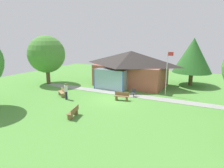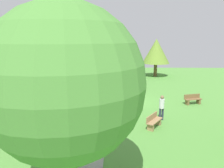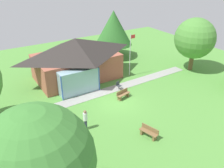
{
  "view_description": "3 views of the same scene",
  "coord_description": "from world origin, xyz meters",
  "px_view_note": "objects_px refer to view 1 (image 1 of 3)",
  "views": [
    {
      "loc": [
        9.11,
        -17.25,
        6.31
      ],
      "look_at": [
        -0.75,
        1.28,
        1.34
      ],
      "focal_mm": 31.24,
      "sensor_mm": 36.0,
      "label": 1
    },
    {
      "loc": [
        -18.05,
        0.73,
        5.51
      ],
      "look_at": [
        0.69,
        1.34,
        1.41
      ],
      "focal_mm": 33.73,
      "sensor_mm": 36.0,
      "label": 2
    },
    {
      "loc": [
        -10.63,
        -16.31,
        11.79
      ],
      "look_at": [
        0.46,
        1.59,
        1.1
      ],
      "focal_mm": 38.12,
      "sensor_mm": 36.0,
      "label": 3
    }
  ],
  "objects_px": {
    "bench_front_center": "(73,112)",
    "bench_mid_left": "(62,93)",
    "pavilion": "(130,68)",
    "flagpole": "(167,71)",
    "visitor_strolling_lawn": "(66,90)",
    "tree_behind_pavilion_right": "(193,55)",
    "patio_chair_lawn_spare": "(134,93)",
    "tree_west_hedge": "(46,54)",
    "bench_rear_near_path": "(122,97)"
  },
  "relations": [
    {
      "from": "bench_front_center",
      "to": "bench_mid_left",
      "type": "height_order",
      "value": "same"
    },
    {
      "from": "pavilion",
      "to": "flagpole",
      "type": "height_order",
      "value": "flagpole"
    },
    {
      "from": "flagpole",
      "to": "bench_front_center",
      "type": "distance_m",
      "value": 11.34
    },
    {
      "from": "visitor_strolling_lawn",
      "to": "tree_behind_pavilion_right",
      "type": "distance_m",
      "value": 17.08
    },
    {
      "from": "bench_front_center",
      "to": "patio_chair_lawn_spare",
      "type": "bearing_deg",
      "value": -32.65
    },
    {
      "from": "visitor_strolling_lawn",
      "to": "tree_west_hedge",
      "type": "distance_m",
      "value": 9.14
    },
    {
      "from": "bench_front_center",
      "to": "pavilion",
      "type": "bearing_deg",
      "value": -15.05
    },
    {
      "from": "pavilion",
      "to": "visitor_strolling_lawn",
      "type": "relative_size",
      "value": 5.7
    },
    {
      "from": "bench_front_center",
      "to": "bench_rear_near_path",
      "type": "height_order",
      "value": "same"
    },
    {
      "from": "flagpole",
      "to": "tree_west_hedge",
      "type": "height_order",
      "value": "tree_west_hedge"
    },
    {
      "from": "bench_mid_left",
      "to": "tree_west_hedge",
      "type": "height_order",
      "value": "tree_west_hedge"
    },
    {
      "from": "bench_mid_left",
      "to": "bench_front_center",
      "type": "bearing_deg",
      "value": 173.77
    },
    {
      "from": "tree_west_hedge",
      "to": "patio_chair_lawn_spare",
      "type": "bearing_deg",
      "value": -1.64
    },
    {
      "from": "pavilion",
      "to": "bench_rear_near_path",
      "type": "bearing_deg",
      "value": -74.1
    },
    {
      "from": "bench_mid_left",
      "to": "flagpole",
      "type": "bearing_deg",
      "value": -117.14
    },
    {
      "from": "bench_front_center",
      "to": "patio_chair_lawn_spare",
      "type": "xyz_separation_m",
      "value": [
        2.23,
        7.6,
        0.01
      ]
    },
    {
      "from": "pavilion",
      "to": "visitor_strolling_lawn",
      "type": "distance_m",
      "value": 9.75
    },
    {
      "from": "flagpole",
      "to": "tree_behind_pavilion_right",
      "type": "xyz_separation_m",
      "value": [
        1.85,
        6.53,
        1.27
      ]
    },
    {
      "from": "flagpole",
      "to": "visitor_strolling_lawn",
      "type": "xyz_separation_m",
      "value": [
        -8.87,
        -6.42,
        -1.76
      ]
    },
    {
      "from": "pavilion",
      "to": "patio_chair_lawn_spare",
      "type": "height_order",
      "value": "pavilion"
    },
    {
      "from": "bench_front_center",
      "to": "bench_rear_near_path",
      "type": "bearing_deg",
      "value": -31.59
    },
    {
      "from": "pavilion",
      "to": "tree_west_hedge",
      "type": "xyz_separation_m",
      "value": [
        -10.66,
        -4.43,
        1.68
      ]
    },
    {
      "from": "bench_rear_near_path",
      "to": "pavilion",
      "type": "bearing_deg",
      "value": -86.71
    },
    {
      "from": "bench_rear_near_path",
      "to": "bench_mid_left",
      "type": "distance_m",
      "value": 6.75
    },
    {
      "from": "flagpole",
      "to": "bench_rear_near_path",
      "type": "distance_m",
      "value": 5.85
    },
    {
      "from": "bench_mid_left",
      "to": "tree_behind_pavilion_right",
      "type": "xyz_separation_m",
      "value": [
        11.97,
        12.23,
        3.65
      ]
    },
    {
      "from": "flagpole",
      "to": "bench_front_center",
      "type": "height_order",
      "value": "flagpole"
    },
    {
      "from": "bench_rear_near_path",
      "to": "tree_behind_pavilion_right",
      "type": "relative_size",
      "value": 0.25
    },
    {
      "from": "visitor_strolling_lawn",
      "to": "bench_mid_left",
      "type": "bearing_deg",
      "value": -125.87
    },
    {
      "from": "bench_front_center",
      "to": "tree_west_hedge",
      "type": "distance_m",
      "value": 14.03
    },
    {
      "from": "patio_chair_lawn_spare",
      "to": "bench_front_center",
      "type": "bearing_deg",
      "value": 63.92
    },
    {
      "from": "tree_west_hedge",
      "to": "visitor_strolling_lawn",
      "type": "bearing_deg",
      "value": -32.35
    },
    {
      "from": "tree_west_hedge",
      "to": "pavilion",
      "type": "bearing_deg",
      "value": 22.55
    },
    {
      "from": "bench_front_center",
      "to": "bench_mid_left",
      "type": "bearing_deg",
      "value": 33.96
    },
    {
      "from": "patio_chair_lawn_spare",
      "to": "tree_behind_pavilion_right",
      "type": "distance_m",
      "value": 10.61
    },
    {
      "from": "pavilion",
      "to": "bench_rear_near_path",
      "type": "distance_m",
      "value": 7.11
    },
    {
      "from": "flagpole",
      "to": "bench_mid_left",
      "type": "distance_m",
      "value": 11.86
    },
    {
      "from": "bench_rear_near_path",
      "to": "visitor_strolling_lawn",
      "type": "bearing_deg",
      "value": 12.59
    },
    {
      "from": "pavilion",
      "to": "patio_chair_lawn_spare",
      "type": "xyz_separation_m",
      "value": [
        2.5,
        -4.8,
        -2.0
      ]
    },
    {
      "from": "flagpole",
      "to": "bench_front_center",
      "type": "bearing_deg",
      "value": -118.01
    },
    {
      "from": "visitor_strolling_lawn",
      "to": "tree_west_hedge",
      "type": "relative_size",
      "value": 0.26
    },
    {
      "from": "flagpole",
      "to": "bench_rear_near_path",
      "type": "relative_size",
      "value": 3.21
    },
    {
      "from": "visitor_strolling_lawn",
      "to": "bench_front_center",
      "type": "bearing_deg",
      "value": 41.16
    },
    {
      "from": "pavilion",
      "to": "tree_behind_pavilion_right",
      "type": "relative_size",
      "value": 1.56
    },
    {
      "from": "visitor_strolling_lawn",
      "to": "tree_behind_pavilion_right",
      "type": "bearing_deg",
      "value": 134.21
    },
    {
      "from": "pavilion",
      "to": "patio_chair_lawn_spare",
      "type": "relative_size",
      "value": 11.54
    },
    {
      "from": "patio_chair_lawn_spare",
      "to": "tree_behind_pavilion_right",
      "type": "xyz_separation_m",
      "value": [
        4.83,
        8.72,
        3.64
      ]
    },
    {
      "from": "bench_front_center",
      "to": "tree_behind_pavilion_right",
      "type": "xyz_separation_m",
      "value": [
        7.05,
        16.32,
        3.65
      ]
    },
    {
      "from": "pavilion",
      "to": "tree_west_hedge",
      "type": "distance_m",
      "value": 11.66
    },
    {
      "from": "bench_front_center",
      "to": "tree_west_hedge",
      "type": "bearing_deg",
      "value": 37.57
    }
  ]
}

